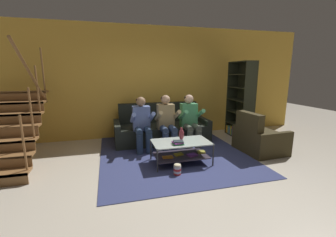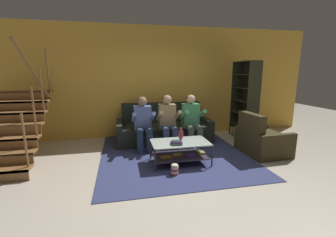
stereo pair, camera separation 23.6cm
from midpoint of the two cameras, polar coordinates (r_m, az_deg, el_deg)
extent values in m
plane|color=beige|center=(4.18, 4.20, -12.71)|extent=(16.80, 16.80, 0.00)
cube|color=gold|center=(6.19, -3.20, 9.19)|extent=(8.40, 0.12, 2.90)
cube|color=olive|center=(4.94, -37.62, -4.60)|extent=(1.09, 0.27, 0.04)
cube|color=brown|center=(4.85, -38.06, -5.84)|extent=(1.09, 0.02, 0.19)
cube|color=olive|center=(5.14, -36.78, -1.75)|extent=(1.09, 0.27, 0.04)
cube|color=brown|center=(5.04, -37.18, -2.90)|extent=(1.09, 0.02, 0.19)
cube|color=olive|center=(5.35, -36.00, 0.88)|extent=(1.09, 0.27, 0.04)
cube|color=brown|center=(5.25, -36.37, -0.17)|extent=(1.09, 0.02, 0.19)
cube|color=olive|center=(5.57, -35.29, 3.30)|extent=(1.09, 0.27, 0.04)
cube|color=brown|center=(5.47, -35.63, 2.34)|extent=(1.09, 0.02, 0.19)
cube|color=olive|center=(5.81, -34.63, 5.53)|extent=(1.09, 0.27, 0.04)
cube|color=brown|center=(5.70, -34.94, 4.65)|extent=(1.09, 0.02, 0.19)
cylinder|color=olive|center=(4.25, -34.19, -5.21)|extent=(0.04, 0.04, 0.90)
cylinder|color=olive|center=(4.67, -32.65, 1.12)|extent=(0.04, 0.04, 0.90)
cylinder|color=olive|center=(5.14, -31.38, 6.36)|extent=(0.04, 0.04, 0.90)
cylinder|color=olive|center=(5.64, -30.30, 10.69)|extent=(0.04, 0.04, 0.90)
cylinder|color=brown|center=(4.87, -32.57, 9.10)|extent=(0.05, 1.64, 1.18)
cube|color=#222821|center=(5.68, -2.77, -3.70)|extent=(2.06, 0.93, 0.43)
cube|color=black|center=(5.93, -3.59, 1.61)|extent=(2.06, 0.18, 0.51)
cube|color=#222821|center=(5.54, -13.95, -3.79)|extent=(0.13, 0.93, 0.55)
cube|color=#222821|center=(5.98, 7.55, -2.38)|extent=(0.13, 0.93, 0.55)
cylinder|color=navy|center=(4.84, -8.58, -6.58)|extent=(0.14, 0.14, 0.43)
cylinder|color=navy|center=(4.87, -6.23, -6.42)|extent=(0.14, 0.14, 0.43)
cylinder|color=navy|center=(4.94, -8.91, -3.10)|extent=(0.14, 0.42, 0.14)
cylinder|color=navy|center=(4.96, -6.61, -2.96)|extent=(0.14, 0.42, 0.14)
cube|color=#5C70AA|center=(5.10, -8.14, 0.06)|extent=(0.38, 0.22, 0.55)
cylinder|color=#5C70AA|center=(4.89, -10.26, 0.15)|extent=(0.09, 0.49, 0.31)
cylinder|color=#5C70AA|center=(4.94, -5.56, 0.40)|extent=(0.09, 0.49, 0.31)
sphere|color=#916D4C|center=(5.04, -8.26, 4.28)|extent=(0.21, 0.21, 0.21)
ellipsoid|color=black|center=(5.05, -8.30, 4.60)|extent=(0.21, 0.21, 0.13)
cylinder|color=#344668|center=(4.93, -1.99, -6.11)|extent=(0.14, 0.14, 0.43)
cylinder|color=#344668|center=(4.98, 0.27, -5.92)|extent=(0.14, 0.14, 0.43)
cylinder|color=#344668|center=(5.03, -2.47, -2.70)|extent=(0.14, 0.42, 0.14)
cylinder|color=#344668|center=(5.07, -0.26, -2.56)|extent=(0.14, 0.42, 0.14)
cube|color=#978258|center=(5.19, -1.92, 0.52)|extent=(0.38, 0.22, 0.57)
cylinder|color=#978258|center=(4.97, -3.74, 0.65)|extent=(0.09, 0.49, 0.31)
cylinder|color=#978258|center=(5.06, 0.78, 0.89)|extent=(0.09, 0.49, 0.31)
sphere|color=tan|center=(5.13, -1.95, 4.80)|extent=(0.21, 0.21, 0.21)
ellipsoid|color=black|center=(5.15, -2.00, 5.11)|extent=(0.21, 0.21, 0.13)
cylinder|color=#525B4C|center=(5.09, 4.28, -5.58)|extent=(0.14, 0.14, 0.43)
cylinder|color=#525B4C|center=(5.15, 6.39, -5.39)|extent=(0.14, 0.14, 0.43)
cylinder|color=#525B4C|center=(5.18, 3.67, -2.29)|extent=(0.14, 0.42, 0.14)
cylinder|color=#525B4C|center=(5.24, 5.75, -2.14)|extent=(0.14, 0.42, 0.14)
cube|color=#46925F|center=(5.35, 4.01, 0.81)|extent=(0.38, 0.22, 0.57)
cylinder|color=#46925F|center=(5.11, 2.52, 0.94)|extent=(0.09, 0.49, 0.31)
cylinder|color=#46925F|center=(5.24, 6.76, 1.16)|extent=(0.09, 0.49, 0.31)
sphere|color=#D1A689|center=(5.29, 4.07, 4.93)|extent=(0.21, 0.21, 0.21)
ellipsoid|color=black|center=(5.30, 4.00, 5.24)|extent=(0.21, 0.21, 0.13)
cube|color=#B4C2BA|center=(4.29, 1.74, -5.99)|extent=(1.09, 0.64, 0.02)
cube|color=#3D3442|center=(4.38, 1.72, -9.36)|extent=(1.00, 0.59, 0.02)
cylinder|color=#353432|center=(3.97, -4.44, -10.74)|extent=(0.03, 0.03, 0.43)
cylinder|color=#353432|center=(4.27, 9.84, -9.20)|extent=(0.03, 0.03, 0.43)
cylinder|color=#353432|center=(4.53, -5.90, -7.83)|extent=(0.03, 0.03, 0.43)
cylinder|color=#353432|center=(4.80, 6.76, -6.71)|extent=(0.03, 0.03, 0.43)
cube|color=orange|center=(4.24, -1.71, -9.79)|extent=(0.20, 0.12, 0.02)
cube|color=gold|center=(4.37, 1.15, -9.08)|extent=(0.18, 0.13, 0.03)
cube|color=purple|center=(4.36, 4.58, -9.22)|extent=(0.21, 0.19, 0.02)
cube|color=gold|center=(4.52, 6.95, -8.43)|extent=(0.16, 0.14, 0.03)
cube|color=navy|center=(4.99, -0.54, -8.46)|extent=(3.00, 3.44, 0.01)
cube|color=slate|center=(4.99, -0.54, -8.44)|extent=(1.65, 1.89, 0.00)
ellipsoid|color=maroon|center=(4.36, 1.89, -4.08)|extent=(0.10, 0.10, 0.22)
cylinder|color=maroon|center=(4.33, 1.90, -2.68)|extent=(0.05, 0.05, 0.05)
cube|color=#2D924C|center=(4.13, 0.91, -6.46)|extent=(0.20, 0.17, 0.02)
cube|color=purple|center=(4.13, 0.84, -6.13)|extent=(0.20, 0.19, 0.03)
cube|color=#242C33|center=(4.12, 0.99, -5.85)|extent=(0.20, 0.18, 0.02)
cube|color=#26291B|center=(6.58, 14.95, 4.99)|extent=(0.32, 0.04, 1.99)
cube|color=#26291B|center=(5.79, 18.94, 3.87)|extent=(0.32, 0.04, 1.99)
cube|color=#26291B|center=(6.26, 18.05, 4.48)|extent=(0.07, 0.92, 1.99)
cube|color=#26291B|center=(6.38, 16.29, -4.34)|extent=(0.37, 0.90, 0.02)
cube|color=#26291B|center=(6.30, 16.46, -1.53)|extent=(0.37, 0.90, 0.02)
cube|color=#26291B|center=(6.23, 16.64, 1.44)|extent=(0.37, 0.90, 0.02)
cube|color=#26291B|center=(6.18, 16.82, 4.47)|extent=(0.37, 0.90, 0.02)
cube|color=#26291B|center=(6.15, 17.01, 7.54)|extent=(0.37, 0.90, 0.02)
cube|color=#26291B|center=(6.14, 17.20, 10.62)|extent=(0.37, 0.90, 0.02)
cube|color=#26291B|center=(6.14, 17.38, 13.62)|extent=(0.37, 0.90, 0.02)
cube|color=orange|center=(6.69, 14.67, -2.50)|extent=(0.28, 0.06, 0.20)
cube|color=gold|center=(6.64, 14.74, -2.59)|extent=(0.24, 0.06, 0.21)
cube|color=teal|center=(6.60, 15.17, -2.63)|extent=(0.30, 0.06, 0.22)
cube|color=#6F93A9|center=(6.57, 15.27, -2.81)|extent=(0.28, 0.04, 0.20)
cube|color=#365EB9|center=(6.53, 15.37, -2.94)|extent=(0.27, 0.06, 0.19)
cube|color=gold|center=(6.48, 15.61, -2.81)|extent=(0.27, 0.06, 0.25)
cube|color=#31884E|center=(6.45, 15.84, -3.27)|extent=(0.28, 0.06, 0.17)
cube|color=purple|center=(6.39, 16.02, -3.00)|extent=(0.27, 0.05, 0.26)
cube|color=orange|center=(6.36, 16.10, -3.47)|extent=(0.25, 0.05, 0.17)
cube|color=#822E90|center=(6.31, 16.54, -3.14)|extent=(0.29, 0.06, 0.28)
cube|color=#AEAD40|center=(6.28, 16.67, -3.62)|extent=(0.28, 0.04, 0.19)
cube|color=red|center=(6.23, 16.69, -3.52)|extent=(0.24, 0.04, 0.23)
cube|color=purple|center=(6.18, 16.90, -3.56)|extent=(0.24, 0.06, 0.25)
cube|color=#68A1AB|center=(6.13, 17.16, -3.85)|extent=(0.23, 0.06, 0.22)
cube|color=silver|center=(6.09, 17.57, -3.93)|extent=(0.27, 0.05, 0.23)
cube|color=#39311B|center=(5.31, 21.23, -5.58)|extent=(0.86, 0.77, 0.44)
cube|color=#39311B|center=(5.00, 18.68, -1.16)|extent=(0.20, 0.73, 0.46)
cube|color=#39311B|center=(5.00, 24.30, -6.31)|extent=(0.83, 0.16, 0.54)
cube|color=#39311B|center=(5.61, 18.58, -3.95)|extent=(0.83, 0.16, 0.54)
cylinder|color=red|center=(3.96, 0.61, -13.86)|extent=(0.13, 0.13, 0.04)
cylinder|color=white|center=(3.94, 0.61, -13.32)|extent=(0.13, 0.13, 0.04)
cylinder|color=red|center=(3.92, 0.62, -12.79)|extent=(0.13, 0.13, 0.04)
cylinder|color=white|center=(3.91, 0.62, -12.24)|extent=(0.13, 0.13, 0.04)
ellipsoid|color=beige|center=(3.89, 0.62, -11.75)|extent=(0.12, 0.12, 0.04)
camera|label=1|loc=(0.12, -91.49, -0.31)|focal=24.00mm
camera|label=2|loc=(0.12, 88.51, 0.31)|focal=24.00mm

